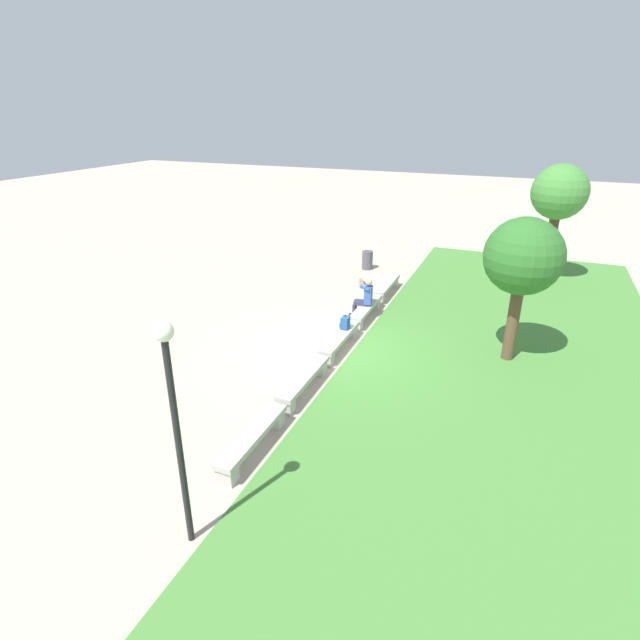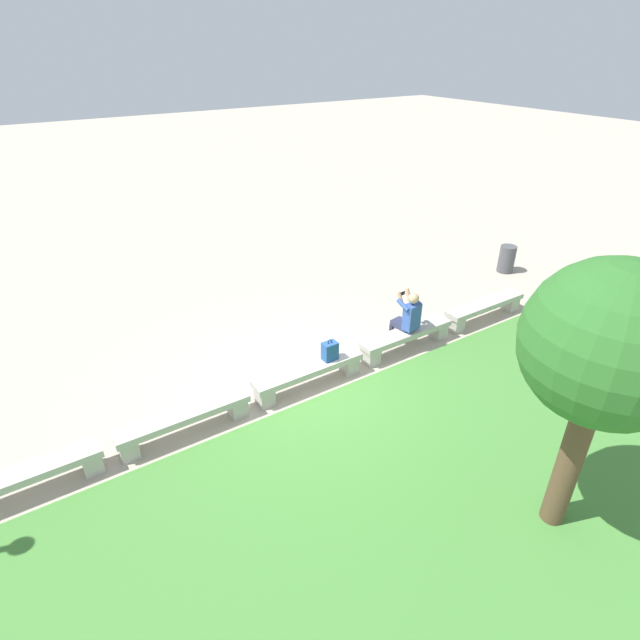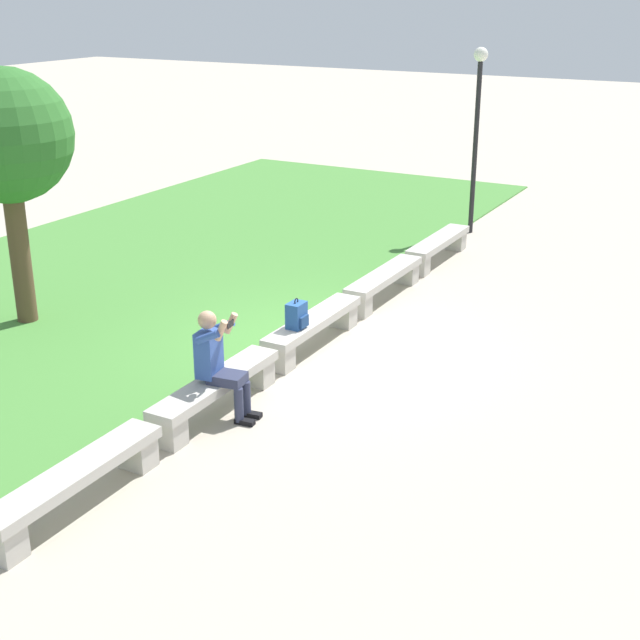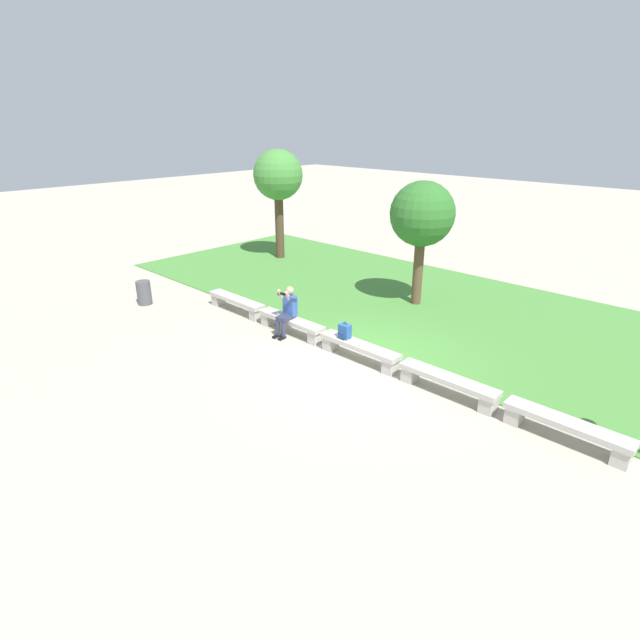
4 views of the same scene
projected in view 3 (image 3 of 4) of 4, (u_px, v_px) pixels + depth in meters
ground_plane at (313, 346)px, 12.72m from camera, size 80.00×80.00×0.00m
grass_strip at (82, 297)px, 14.69m from camera, size 23.77×8.00×0.03m
bench_main at (75, 481)px, 8.70m from camera, size 2.21×0.40×0.45m
bench_near at (216, 389)px, 10.66m from camera, size 2.21×0.40×0.45m
bench_mid at (313, 326)px, 12.62m from camera, size 2.21×0.40×0.45m
bench_far at (384, 280)px, 14.58m from camera, size 2.21×0.40×0.45m
bench_end at (438, 245)px, 16.54m from camera, size 2.21×0.40×0.45m
person_photographer at (218, 359)px, 10.43m from camera, size 0.51×0.76×1.32m
backpack at (297, 316)px, 12.11m from camera, size 0.28×0.24×0.43m
tree_left_background at (6, 139)px, 12.68m from camera, size 1.93×1.93×3.80m
lamp_post at (477, 113)px, 17.71m from camera, size 0.28×0.28×3.71m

